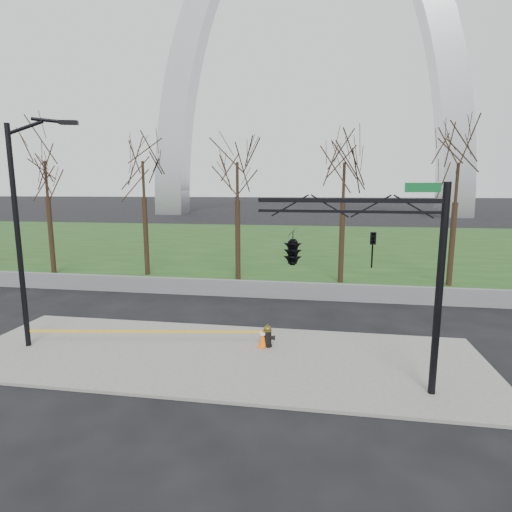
% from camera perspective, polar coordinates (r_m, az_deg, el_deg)
% --- Properties ---
extents(ground, '(500.00, 500.00, 0.00)m').
position_cam_1_polar(ground, '(14.56, -5.14, -14.09)').
color(ground, black).
rests_on(ground, ground).
extents(sidewalk, '(18.00, 6.00, 0.10)m').
position_cam_1_polar(sidewalk, '(14.54, -5.14, -13.91)').
color(sidewalk, slate).
rests_on(sidewalk, ground).
extents(grass_strip, '(120.00, 40.00, 0.06)m').
position_cam_1_polar(grass_strip, '(43.42, 4.65, 1.87)').
color(grass_strip, '#1C3C15').
rests_on(grass_strip, ground).
extents(guardrail, '(60.00, 0.30, 0.90)m').
position_cam_1_polar(guardrail, '(21.85, 0.03, -4.69)').
color(guardrail, '#59595B').
rests_on(guardrail, ground).
extents(gateway_arch, '(66.00, 6.00, 65.00)m').
position_cam_1_polar(gateway_arch, '(91.92, 7.46, 26.37)').
color(gateway_arch, silver).
rests_on(gateway_arch, ground).
extents(tree_row, '(36.06, 4.00, 8.57)m').
position_cam_1_polar(tree_row, '(26.31, -9.37, 6.08)').
color(tree_row, black).
rests_on(tree_row, ground).
extents(fire_hydrant, '(0.52, 0.34, 0.84)m').
position_cam_1_polar(fire_hydrant, '(15.03, 1.69, -11.27)').
color(fire_hydrant, black).
rests_on(fire_hydrant, sidewalk).
extents(traffic_cone, '(0.48, 0.48, 0.72)m').
position_cam_1_polar(traffic_cone, '(15.01, 0.95, -11.41)').
color(traffic_cone, '#FF630D').
rests_on(traffic_cone, sidewalk).
extents(street_light, '(2.34, 0.82, 8.21)m').
position_cam_1_polar(street_light, '(16.39, -30.04, 4.31)').
color(street_light, black).
rests_on(street_light, ground).
extents(traffic_signal_mast, '(5.10, 2.50, 6.00)m').
position_cam_1_polar(traffic_signal_mast, '(11.53, 9.00, 1.04)').
color(traffic_signal_mast, black).
rests_on(traffic_signal_mast, ground).
extents(caution_tape, '(8.73, 1.33, 0.43)m').
position_cam_1_polar(caution_tape, '(15.51, -14.83, -10.30)').
color(caution_tape, '#F2B50C').
rests_on(caution_tape, ground).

